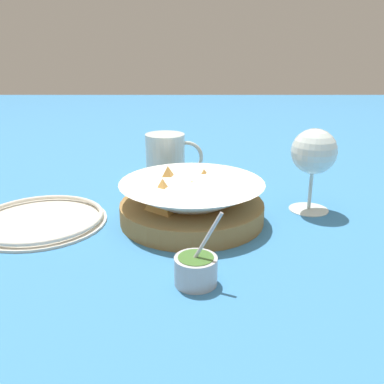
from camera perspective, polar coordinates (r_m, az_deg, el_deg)
name	(u,v)px	position (r m, az deg, el deg)	size (l,w,h in m)	color
ground_plane	(195,216)	(0.81, 0.38, -3.17)	(4.00, 4.00, 0.00)	teal
food_basket	(191,203)	(0.78, -0.12, -1.46)	(0.26, 0.26, 0.09)	olive
sauce_cup	(195,269)	(0.59, 0.45, -10.20)	(0.07, 0.06, 0.10)	#B7B7BC
wine_glass	(314,154)	(0.84, 15.95, 4.88)	(0.09, 0.09, 0.16)	silver
beer_mug	(166,160)	(1.00, -3.45, 4.28)	(0.13, 0.09, 0.11)	silver
side_plate	(40,219)	(0.83, -19.57, -3.46)	(0.24, 0.24, 0.01)	silver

